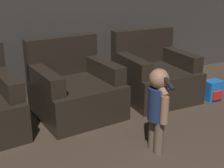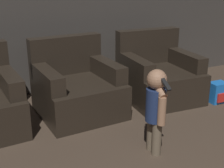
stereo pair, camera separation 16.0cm
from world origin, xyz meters
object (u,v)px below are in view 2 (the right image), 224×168
armchair_middle (77,88)px  armchair_right (158,76)px  person_toddler (156,105)px  toy_backpack (218,93)px

armchair_middle → armchair_right: 1.13m
armchair_middle → person_toddler: 1.23m
toy_backpack → person_toddler: bearing=-153.6°
armchair_middle → toy_backpack: 1.82m
person_toddler → toy_backpack: bearing=119.2°
armchair_right → armchair_middle: bearing=-177.7°
toy_backpack → armchair_right: bearing=143.0°
armchair_middle → person_toddler: size_ratio=1.21×
armchair_middle → toy_backpack: armchair_middle is taller
toy_backpack → armchair_middle: bearing=165.0°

